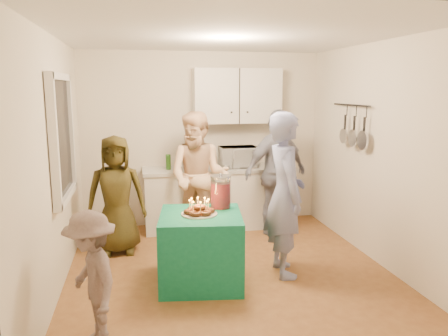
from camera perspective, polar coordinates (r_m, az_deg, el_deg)
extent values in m
plane|color=brown|center=(5.08, 0.80, -13.59)|extent=(4.00, 4.00, 0.00)
plane|color=white|center=(4.67, 0.88, 16.99)|extent=(4.00, 4.00, 0.00)
plane|color=silver|center=(6.65, -2.81, 3.77)|extent=(3.60, 3.60, 0.00)
plane|color=silver|center=(4.67, -21.29, 0.28)|extent=(4.00, 4.00, 0.00)
plane|color=silver|center=(5.37, 19.96, 1.60)|extent=(4.00, 4.00, 0.00)
cube|color=black|center=(4.92, -20.56, 3.75)|extent=(0.04, 1.00, 1.20)
cube|color=white|center=(6.55, -0.61, -4.06)|extent=(2.20, 0.58, 0.86)
cube|color=beige|center=(6.45, -0.62, -0.14)|extent=(2.24, 0.62, 0.05)
cube|color=white|center=(6.56, 1.73, 9.38)|extent=(1.30, 0.30, 0.80)
cube|color=black|center=(5.91, 15.96, 5.49)|extent=(0.12, 1.00, 0.60)
imported|color=white|center=(6.48, 1.86, 1.47)|extent=(0.56, 0.39, 0.30)
cube|color=#11714F|center=(4.73, -3.02, -10.46)|extent=(0.96, 0.96, 0.76)
cylinder|color=red|center=(4.81, -0.46, -3.23)|extent=(0.22, 0.22, 0.34)
imported|color=#8993C7|center=(4.85, 7.96, -3.46)|extent=(0.46, 0.68, 1.82)
imported|color=brown|center=(5.63, -13.89, -3.44)|extent=(0.74, 0.49, 1.50)
imported|color=#FFB385|center=(5.91, -3.32, -1.17)|extent=(1.06, 0.96, 1.76)
imported|color=#111639|center=(6.18, 6.81, -0.64)|extent=(1.13, 0.79, 1.78)
imported|color=#61504D|center=(3.73, -16.89, -13.79)|extent=(0.66, 0.83, 1.13)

